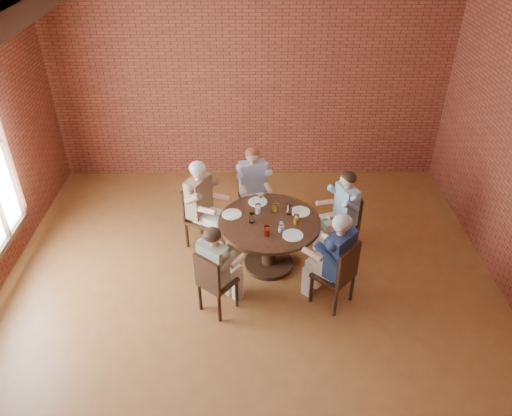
{
  "coord_description": "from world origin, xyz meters",
  "views": [
    {
      "loc": [
        0.03,
        -4.36,
        4.48
      ],
      "look_at": [
        0.08,
        1.0,
        0.89
      ],
      "focal_mm": 35.0,
      "sensor_mm": 36.0,
      "label": 1
    }
  ],
  "objects_px": {
    "diner_a": "(342,213)",
    "smartphone": "(287,235)",
    "chair_b": "(252,194)",
    "chair_c": "(198,213)",
    "diner_c": "(203,205)",
    "dining_table": "(269,234)",
    "diner_b": "(253,188)",
    "chair_e": "(339,273)",
    "diner_d": "(217,270)",
    "chair_d": "(213,281)",
    "chair_a": "(346,220)",
    "diner_e": "(335,260)"
  },
  "relations": [
    {
      "from": "smartphone",
      "to": "chair_c",
      "type": "bearing_deg",
      "value": 159.8
    },
    {
      "from": "dining_table",
      "to": "chair_b",
      "type": "distance_m",
      "value": 1.09
    },
    {
      "from": "dining_table",
      "to": "chair_e",
      "type": "relative_size",
      "value": 1.43
    },
    {
      "from": "diner_c",
      "to": "chair_d",
      "type": "xyz_separation_m",
      "value": [
        0.22,
        -1.36,
        -0.18
      ]
    },
    {
      "from": "chair_a",
      "to": "chair_b",
      "type": "distance_m",
      "value": 1.47
    },
    {
      "from": "chair_a",
      "to": "chair_e",
      "type": "bearing_deg",
      "value": -32.1
    },
    {
      "from": "chair_c",
      "to": "chair_d",
      "type": "height_order",
      "value": "chair_c"
    },
    {
      "from": "chair_b",
      "to": "diner_e",
      "type": "relative_size",
      "value": 0.68
    },
    {
      "from": "chair_e",
      "to": "smartphone",
      "type": "bearing_deg",
      "value": -82.4
    },
    {
      "from": "dining_table",
      "to": "diner_a",
      "type": "xyz_separation_m",
      "value": [
        1.01,
        0.35,
        0.1
      ]
    },
    {
      "from": "chair_c",
      "to": "chair_e",
      "type": "relative_size",
      "value": 1.01
    },
    {
      "from": "diner_d",
      "to": "smartphone",
      "type": "relative_size",
      "value": 9.6
    },
    {
      "from": "chair_c",
      "to": "dining_table",
      "type": "bearing_deg",
      "value": -90.0
    },
    {
      "from": "chair_a",
      "to": "chair_c",
      "type": "relative_size",
      "value": 0.96
    },
    {
      "from": "chair_e",
      "to": "chair_a",
      "type": "bearing_deg",
      "value": -150.47
    },
    {
      "from": "diner_c",
      "to": "chair_d",
      "type": "height_order",
      "value": "diner_c"
    },
    {
      "from": "chair_c",
      "to": "diner_c",
      "type": "xyz_separation_m",
      "value": [
        0.07,
        -0.04,
        0.16
      ]
    },
    {
      "from": "diner_c",
      "to": "chair_d",
      "type": "bearing_deg",
      "value": -141.98
    },
    {
      "from": "diner_e",
      "to": "smartphone",
      "type": "bearing_deg",
      "value": -81.43
    },
    {
      "from": "diner_b",
      "to": "chair_e",
      "type": "bearing_deg",
      "value": -71.26
    },
    {
      "from": "chair_c",
      "to": "diner_c",
      "type": "relative_size",
      "value": 0.7
    },
    {
      "from": "chair_b",
      "to": "chair_c",
      "type": "distance_m",
      "value": 0.93
    },
    {
      "from": "diner_a",
      "to": "chair_a",
      "type": "bearing_deg",
      "value": 90.0
    },
    {
      "from": "chair_b",
      "to": "chair_d",
      "type": "relative_size",
      "value": 1.02
    },
    {
      "from": "chair_b",
      "to": "diner_c",
      "type": "distance_m",
      "value": 0.91
    },
    {
      "from": "dining_table",
      "to": "smartphone",
      "type": "relative_size",
      "value": 10.41
    },
    {
      "from": "diner_b",
      "to": "smartphone",
      "type": "height_order",
      "value": "diner_b"
    },
    {
      "from": "chair_a",
      "to": "chair_d",
      "type": "xyz_separation_m",
      "value": [
        -1.77,
        -1.23,
        -0.01
      ]
    },
    {
      "from": "chair_a",
      "to": "chair_b",
      "type": "relative_size",
      "value": 0.99
    },
    {
      "from": "diner_b",
      "to": "chair_d",
      "type": "bearing_deg",
      "value": -116.36
    },
    {
      "from": "diner_a",
      "to": "chair_b",
      "type": "distance_m",
      "value": 1.43
    },
    {
      "from": "diner_a",
      "to": "chair_b",
      "type": "height_order",
      "value": "diner_a"
    },
    {
      "from": "chair_a",
      "to": "chair_b",
      "type": "bearing_deg",
      "value": -137.32
    },
    {
      "from": "chair_b",
      "to": "diner_d",
      "type": "xyz_separation_m",
      "value": [
        -0.42,
        -1.87,
        0.12
      ]
    },
    {
      "from": "dining_table",
      "to": "chair_e",
      "type": "xyz_separation_m",
      "value": [
        0.82,
        -0.75,
        -0.02
      ]
    },
    {
      "from": "smartphone",
      "to": "chair_e",
      "type": "bearing_deg",
      "value": -19.1
    },
    {
      "from": "chair_c",
      "to": "smartphone",
      "type": "bearing_deg",
      "value": -97.15
    },
    {
      "from": "dining_table",
      "to": "chair_c",
      "type": "relative_size",
      "value": 1.43
    },
    {
      "from": "smartphone",
      "to": "chair_d",
      "type": "bearing_deg",
      "value": -133.78
    },
    {
      "from": "diner_c",
      "to": "dining_table",
      "type": "bearing_deg",
      "value": -90.0
    },
    {
      "from": "chair_b",
      "to": "diner_d",
      "type": "distance_m",
      "value": 1.92
    },
    {
      "from": "diner_c",
      "to": "diner_d",
      "type": "bearing_deg",
      "value": -139.69
    },
    {
      "from": "dining_table",
      "to": "chair_d",
      "type": "relative_size",
      "value": 1.51
    },
    {
      "from": "diner_a",
      "to": "smartphone",
      "type": "bearing_deg",
      "value": -68.77
    },
    {
      "from": "chair_a",
      "to": "chair_d",
      "type": "bearing_deg",
      "value": -74.3
    },
    {
      "from": "diner_b",
      "to": "diner_e",
      "type": "xyz_separation_m",
      "value": [
        0.96,
        -1.69,
        0.03
      ]
    },
    {
      "from": "chair_c",
      "to": "diner_e",
      "type": "height_order",
      "value": "diner_e"
    },
    {
      "from": "diner_a",
      "to": "smartphone",
      "type": "height_order",
      "value": "diner_a"
    },
    {
      "from": "chair_c",
      "to": "diner_a",
      "type": "bearing_deg",
      "value": -66.7
    },
    {
      "from": "chair_c",
      "to": "diner_d",
      "type": "relative_size",
      "value": 0.76
    }
  ]
}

